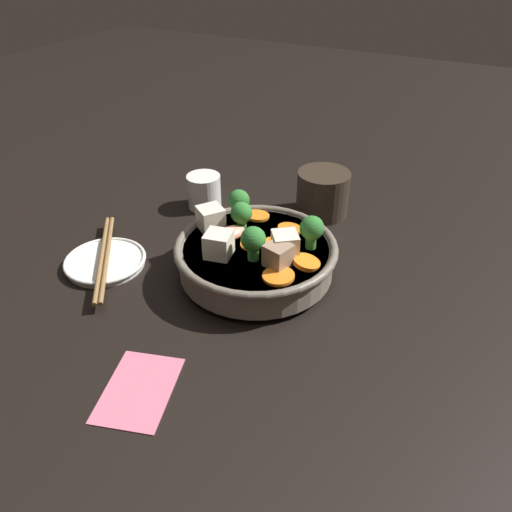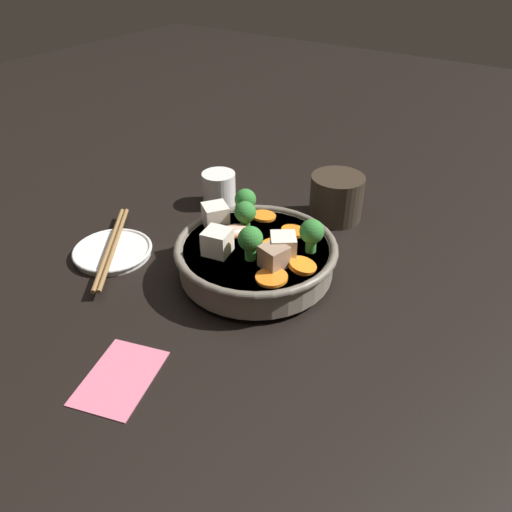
{
  "view_description": "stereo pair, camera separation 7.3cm",
  "coord_description": "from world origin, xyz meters",
  "px_view_note": "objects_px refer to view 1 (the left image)",
  "views": [
    {
      "loc": [
        -0.54,
        -0.28,
        0.45
      ],
      "look_at": [
        0.0,
        0.0,
        0.04
      ],
      "focal_mm": 35.0,
      "sensor_mm": 36.0,
      "label": 1
    },
    {
      "loc": [
        -0.5,
        -0.34,
        0.45
      ],
      "look_at": [
        0.0,
        0.0,
        0.04
      ],
      "focal_mm": 35.0,
      "sensor_mm": 36.0,
      "label": 2
    }
  ],
  "objects_px": {
    "chopsticks_pair": "(104,256)",
    "dark_mug": "(323,193)",
    "tea_cup": "(204,191)",
    "stirfry_bowl": "(256,253)",
    "side_saucer": "(105,262)"
  },
  "relations": [
    {
      "from": "chopsticks_pair",
      "to": "dark_mug",
      "type": "bearing_deg",
      "value": -37.43
    },
    {
      "from": "tea_cup",
      "to": "chopsticks_pair",
      "type": "height_order",
      "value": "tea_cup"
    },
    {
      "from": "stirfry_bowl",
      "to": "chopsticks_pair",
      "type": "distance_m",
      "value": 0.24
    },
    {
      "from": "side_saucer",
      "to": "dark_mug",
      "type": "bearing_deg",
      "value": -37.43
    },
    {
      "from": "dark_mug",
      "to": "stirfry_bowl",
      "type": "bearing_deg",
      "value": 175.29
    },
    {
      "from": "tea_cup",
      "to": "chopsticks_pair",
      "type": "xyz_separation_m",
      "value": [
        -0.23,
        0.04,
        -0.02
      ]
    },
    {
      "from": "tea_cup",
      "to": "dark_mug",
      "type": "bearing_deg",
      "value": -68.96
    },
    {
      "from": "side_saucer",
      "to": "dark_mug",
      "type": "distance_m",
      "value": 0.39
    },
    {
      "from": "side_saucer",
      "to": "tea_cup",
      "type": "xyz_separation_m",
      "value": [
        0.23,
        -0.04,
        0.02
      ]
    },
    {
      "from": "stirfry_bowl",
      "to": "tea_cup",
      "type": "height_order",
      "value": "stirfry_bowl"
    },
    {
      "from": "dark_mug",
      "to": "chopsticks_pair",
      "type": "distance_m",
      "value": 0.39
    },
    {
      "from": "side_saucer",
      "to": "chopsticks_pair",
      "type": "bearing_deg",
      "value": 0.0
    },
    {
      "from": "stirfry_bowl",
      "to": "tea_cup",
      "type": "distance_m",
      "value": 0.24
    },
    {
      "from": "stirfry_bowl",
      "to": "chopsticks_pair",
      "type": "xyz_separation_m",
      "value": [
        -0.09,
        0.22,
        -0.02
      ]
    },
    {
      "from": "stirfry_bowl",
      "to": "side_saucer",
      "type": "bearing_deg",
      "value": 111.34
    }
  ]
}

